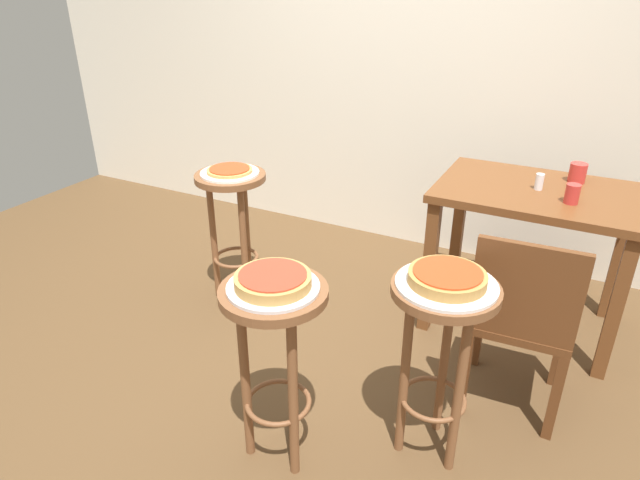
{
  "coord_description": "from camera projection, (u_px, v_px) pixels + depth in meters",
  "views": [
    {
      "loc": [
        1.14,
        -1.83,
        1.74
      ],
      "look_at": [
        0.15,
        0.08,
        0.68
      ],
      "focal_mm": 30.92,
      "sensor_mm": 36.0,
      "label": 1
    }
  ],
  "objects": [
    {
      "name": "stool_middle",
      "position": [
        441.0,
        334.0,
        1.99
      ],
      "size": [
        0.38,
        0.38,
        0.76
      ],
      "color": "brown",
      "rests_on": "ground_plane"
    },
    {
      "name": "cup_far_edge",
      "position": [
        578.0,
        173.0,
        2.77
      ],
      "size": [
        0.08,
        0.08,
        0.1
      ],
      "primitive_type": "cylinder",
      "color": "red",
      "rests_on": "dining_table"
    },
    {
      "name": "serving_plate_middle",
      "position": [
        446.0,
        284.0,
        1.9
      ],
      "size": [
        0.35,
        0.35,
        0.01
      ],
      "primitive_type": "cylinder",
      "color": "silver",
      "rests_on": "stool_middle"
    },
    {
      "name": "condiment_shaker",
      "position": [
        539.0,
        182.0,
        2.68
      ],
      "size": [
        0.04,
        0.04,
        0.08
      ],
      "primitive_type": "cylinder",
      "color": "white",
      "rests_on": "dining_table"
    },
    {
      "name": "pizza_middle",
      "position": [
        447.0,
        277.0,
        1.89
      ],
      "size": [
        0.27,
        0.27,
        0.05
      ],
      "color": "#B78442",
      "rests_on": "serving_plate_middle"
    },
    {
      "name": "pizza_foreground",
      "position": [
        273.0,
        280.0,
        1.87
      ],
      "size": [
        0.27,
        0.27,
        0.05
      ],
      "color": "tan",
      "rests_on": "serving_plate_foreground"
    },
    {
      "name": "cup_near_edge",
      "position": [
        572.0,
        194.0,
        2.52
      ],
      "size": [
        0.06,
        0.06,
        0.09
      ],
      "primitive_type": "cylinder",
      "color": "red",
      "rests_on": "dining_table"
    },
    {
      "name": "dining_table",
      "position": [
        535.0,
        214.0,
        2.76
      ],
      "size": [
        0.96,
        0.68,
        0.77
      ],
      "color": "brown",
      "rests_on": "ground_plane"
    },
    {
      "name": "wooden_chair",
      "position": [
        522.0,
        318.0,
        2.24
      ],
      "size": [
        0.42,
        0.42,
        0.85
      ],
      "color": "#5B3319",
      "rests_on": "ground_plane"
    },
    {
      "name": "stool_leftside",
      "position": [
        233.0,
        209.0,
        3.04
      ],
      "size": [
        0.38,
        0.38,
        0.76
      ],
      "color": "brown",
      "rests_on": "ground_plane"
    },
    {
      "name": "serving_plate_foreground",
      "position": [
        273.0,
        287.0,
        1.88
      ],
      "size": [
        0.32,
        0.32,
        0.01
      ],
      "primitive_type": "cylinder",
      "color": "silver",
      "rests_on": "stool_foreground"
    },
    {
      "name": "ground_plane",
      "position": [
        286.0,
        365.0,
        2.7
      ],
      "size": [
        6.0,
        6.0,
        0.0
      ],
      "primitive_type": "plane",
      "color": "brown"
    },
    {
      "name": "back_wall",
      "position": [
        417.0,
        14.0,
        3.35
      ],
      "size": [
        6.0,
        0.1,
        3.0
      ],
      "primitive_type": "cube",
      "color": "silver",
      "rests_on": "ground_plane"
    },
    {
      "name": "serving_plate_leftside",
      "position": [
        230.0,
        173.0,
        2.95
      ],
      "size": [
        0.32,
        0.32,
        0.01
      ],
      "primitive_type": "cylinder",
      "color": "white",
      "rests_on": "stool_leftside"
    },
    {
      "name": "stool_foreground",
      "position": [
        275.0,
        337.0,
        1.97
      ],
      "size": [
        0.38,
        0.38,
        0.76
      ],
      "color": "brown",
      "rests_on": "ground_plane"
    },
    {
      "name": "pizza_leftside",
      "position": [
        230.0,
        170.0,
        2.94
      ],
      "size": [
        0.24,
        0.24,
        0.02
      ],
      "color": "tan",
      "rests_on": "serving_plate_leftside"
    }
  ]
}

